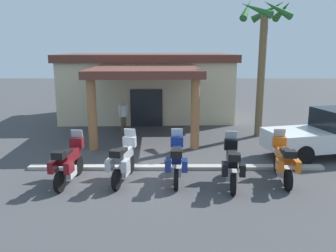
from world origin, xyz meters
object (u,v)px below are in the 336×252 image
Objects in this scene: motorcycle_black at (232,165)px; palm_tree_near_portico at (264,39)px; motorcycle_blue at (177,161)px; motorcycle_maroon at (69,163)px; motel_building at (147,85)px; motorcycle_silver at (123,161)px; pickup_truck_white at (332,134)px; pedestrian at (123,114)px; motorcycle_orange at (284,161)px.

motorcycle_black is 8.12m from palm_tree_near_portico.
motorcycle_blue is at bearing 84.06° from motorcycle_black.
palm_tree_near_portico reaches higher than motorcycle_maroon.
motel_building reaches higher than motorcycle_black.
motel_building is at bearing 8.94° from motorcycle_silver.
pickup_truck_white is at bearing -47.86° from motel_building.
pickup_truck_white reaches higher than motorcycle_black.
motorcycle_blue is at bearing -79.66° from motorcycle_silver.
pickup_truck_white is (9.91, 2.96, 0.24)m from motorcycle_maroon.
pedestrian is (-2.63, 6.93, 0.28)m from motorcycle_blue.
motorcycle_maroon is 7.18m from pedestrian.
pickup_truck_white reaches higher than pedestrian.
motorcycle_silver is at bearing 94.96° from motorcycle_orange.
pedestrian is (-0.87, 6.95, 0.28)m from motorcycle_silver.
palm_tree_near_portico is (6.07, 6.18, 4.09)m from motorcycle_silver.
motel_building is 11.40m from motorcycle_maroon.
motorcycle_blue is (1.59, -10.96, -1.36)m from motel_building.
motorcycle_orange is at bearing -0.34° from pedestrian.
motorcycle_silver is 0.32× the size of palm_tree_near_portico.
motel_building is 11.91m from motorcycle_black.
motorcycle_black and motorcycle_orange have the same top height.
motorcycle_black is at bearing -159.07° from pickup_truck_white.
motorcycle_blue is at bearing -169.88° from pickup_truck_white.
motorcycle_maroon is at bearing 95.17° from motorcycle_blue.
motel_building reaches higher than motorcycle_orange.
motorcycle_orange is 1.31× the size of pedestrian.
pedestrian is 0.31× the size of pickup_truck_white.
motorcycle_maroon is 1.31× the size of pedestrian.
motel_building is at bearing 120.87° from pickup_truck_white.
motel_building reaches higher than pedestrian.
motorcycle_maroon is at bearing 105.25° from motorcycle_silver.
motorcycle_silver is (-0.17, -10.98, -1.36)m from motel_building.
pedestrian is 7.95m from palm_tree_near_portico.
motorcycle_blue is 1.00× the size of motorcycle_orange.
palm_tree_near_portico reaches higher than motorcycle_blue.
motel_building is 11.16m from motorcycle_blue.
motel_building is 12.22m from motorcycle_orange.
palm_tree_near_portico is at bearing -34.65° from motorcycle_silver.
motorcycle_blue is (1.76, 0.02, 0.00)m from motorcycle_silver.
motorcycle_blue is at bearing -83.86° from motel_building.
motorcycle_blue is 1.00× the size of motorcycle_black.
pickup_truck_white reaches higher than motorcycle_silver.
palm_tree_near_portico is at bearing -32.73° from motorcycle_blue.
motorcycle_silver is 0.40× the size of pickup_truck_white.
palm_tree_near_portico is at bearing -15.12° from motorcycle_black.
motorcycle_maroon and motorcycle_silver have the same top height.
motorcycle_silver is at bearing -93.03° from motel_building.
motorcycle_blue is 3.53m from motorcycle_orange.
motel_building is at bearing 123.75° from pedestrian.
motorcycle_silver is 1.76m from motorcycle_blue.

